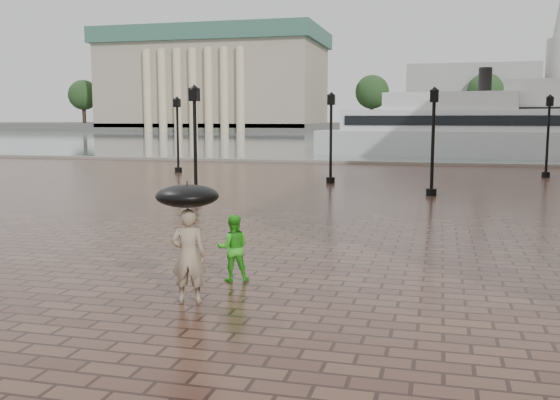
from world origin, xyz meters
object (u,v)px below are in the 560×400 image
object	(u,v)px
street_lamps	(338,137)
adult_pedestrian	(188,256)
child_pedestrian	(233,248)
ferry_near	(450,130)

from	to	relation	value
street_lamps	adult_pedestrian	world-z (taller)	street_lamps
street_lamps	child_pedestrian	size ratio (longest dim) A/B	16.01
adult_pedestrian	child_pedestrian	size ratio (longest dim) A/B	1.25
street_lamps	adult_pedestrian	size ratio (longest dim) A/B	12.76
adult_pedestrian	ferry_near	xyz separation A→B (m)	(4.96, 45.24, 1.39)
street_lamps	ferry_near	bearing A→B (deg)	77.16
street_lamps	child_pedestrian	world-z (taller)	street_lamps
street_lamps	child_pedestrian	xyz separation A→B (m)	(0.97, -18.89, -1.66)
adult_pedestrian	ferry_near	bearing A→B (deg)	-109.92
street_lamps	child_pedestrian	bearing A→B (deg)	-87.06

